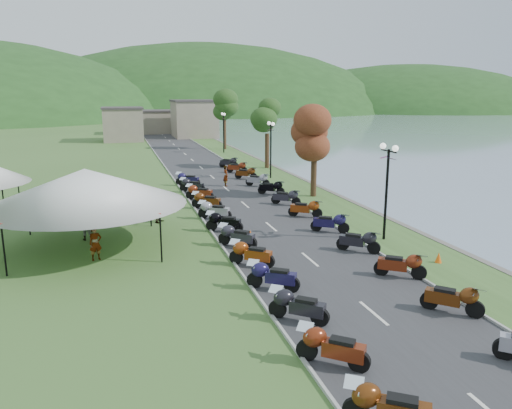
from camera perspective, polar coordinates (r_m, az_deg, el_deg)
road at (r=46.01m, az=-5.04°, el=3.15°), size 7.00×120.00×0.02m
hills_backdrop at (r=204.89m, az=-13.68°, el=10.28°), size 360.00×120.00×76.00m
far_building at (r=89.95m, az=-11.85°, el=9.22°), size 18.00×16.00×5.00m
moto_row_left at (r=22.42m, az=-0.28°, el=-5.71°), size 2.60×42.98×1.10m
moto_row_right at (r=29.53m, az=6.87°, el=-1.25°), size 2.60×49.01×1.10m
vendor_tent_main at (r=26.07m, az=-18.71°, el=-0.45°), size 6.52×6.52×4.00m
tree_lakeside at (r=37.06m, az=6.69°, el=6.41°), size 2.60×2.60×7.22m
pedestrian_a at (r=24.54m, az=-17.75°, el=-6.04°), size 0.70×0.61×1.61m
pedestrian_b at (r=27.94m, az=-18.73°, el=-3.83°), size 0.88×0.60×1.65m
pedestrian_c at (r=34.96m, az=-18.25°, el=-0.54°), size 1.19×1.32×1.96m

